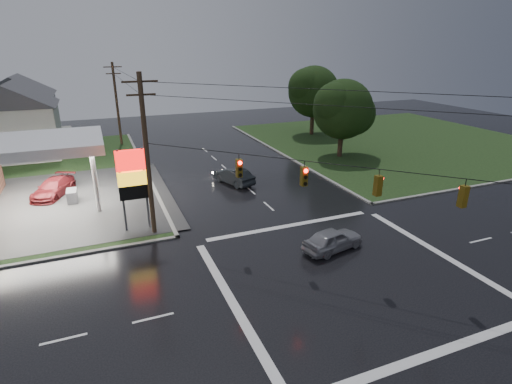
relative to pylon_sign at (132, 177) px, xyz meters
name	(u,v)px	position (x,y,z in m)	size (l,w,h in m)	color
ground	(344,273)	(10.50, -10.50, -4.01)	(120.00, 120.00, 0.00)	black
grass_ne	(397,141)	(36.50, 15.50, -3.97)	(36.00, 36.00, 0.08)	black
pylon_sign	(132,177)	(0.00, 0.00, 0.00)	(2.00, 0.35, 6.00)	#59595E
utility_pole_nw	(147,155)	(1.00, -1.00, 1.71)	(2.20, 0.32, 11.00)	#382619
utility_pole_n	(117,103)	(1.00, 27.50, 1.46)	(2.20, 0.32, 10.50)	#382619
traffic_signals	(354,167)	(10.52, -10.52, 2.47)	(26.87, 26.87, 1.47)	black
house_near	(15,120)	(-10.45, 25.50, 0.39)	(11.05, 8.48, 8.60)	silver
house_far	(19,106)	(-11.45, 37.50, 0.39)	(11.05, 8.48, 8.60)	silver
tree_ne_near	(344,109)	(24.64, 11.49, 1.55)	(7.99, 6.80, 8.98)	black
tree_ne_far	(314,92)	(27.65, 23.49, 2.17)	(8.46, 7.20, 9.80)	black
car_north	(234,176)	(9.70, 7.01, -3.25)	(1.62, 4.64, 1.53)	black
car_crossing	(333,239)	(11.37, -7.80, -3.28)	(1.72, 4.27, 1.45)	gray
car_pump	(53,188)	(-6.04, 9.75, -3.25)	(2.12, 5.22, 1.52)	#5D1518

